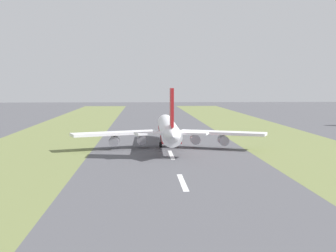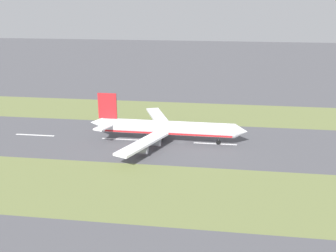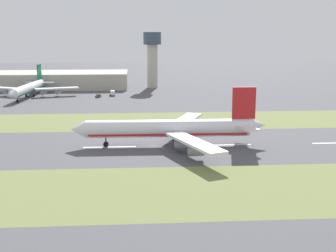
% 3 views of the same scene
% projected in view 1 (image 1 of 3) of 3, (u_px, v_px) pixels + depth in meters
% --- Properties ---
extents(ground_plane, '(800.00, 800.00, 0.00)m').
position_uv_depth(ground_plane, '(167.00, 144.00, 166.51)').
color(ground_plane, '#4C4C51').
extents(grass_median_west, '(40.00, 600.00, 0.01)m').
position_uv_depth(grass_median_west, '(39.00, 145.00, 164.05)').
color(grass_median_west, olive).
rests_on(grass_median_west, ground).
extents(grass_median_east, '(40.00, 600.00, 0.01)m').
position_uv_depth(grass_median_east, '(291.00, 143.00, 168.96)').
color(grass_median_east, olive).
rests_on(grass_median_east, ground).
extents(centreline_dash_near, '(1.20, 18.00, 0.01)m').
position_uv_depth(centreline_dash_near, '(183.00, 182.00, 101.68)').
color(centreline_dash_near, silver).
rests_on(centreline_dash_near, ground).
extents(centreline_dash_mid, '(1.20, 18.00, 0.01)m').
position_uv_depth(centreline_dash_mid, '(171.00, 155.00, 141.47)').
color(centreline_dash_mid, silver).
rests_on(centreline_dash_mid, ground).
extents(centreline_dash_far, '(1.20, 18.00, 0.01)m').
position_uv_depth(centreline_dash_far, '(165.00, 139.00, 181.25)').
color(centreline_dash_far, silver).
rests_on(centreline_dash_far, ground).
extents(airplane_main_jet, '(64.13, 67.07, 20.20)m').
position_uv_depth(airplane_main_jet, '(168.00, 129.00, 158.94)').
color(airplane_main_jet, white).
rests_on(airplane_main_jet, ground).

